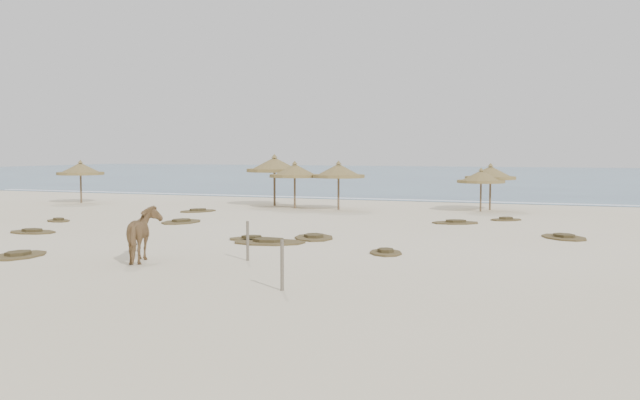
# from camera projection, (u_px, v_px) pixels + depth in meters

# --- Properties ---
(ground) EXTENTS (160.00, 160.00, 0.00)m
(ground) POSITION_uv_depth(u_px,v_px,m) (221.00, 253.00, 23.03)
(ground) COLOR beige
(ground) RESTS_ON ground
(ocean) EXTENTS (200.00, 100.00, 0.01)m
(ocean) POSITION_uv_depth(u_px,v_px,m) (504.00, 176.00, 92.73)
(ocean) COLOR navy
(ocean) RESTS_ON ground
(foam_line) EXTENTS (70.00, 0.60, 0.01)m
(foam_line) POSITION_uv_depth(u_px,v_px,m) (414.00, 200.00, 47.19)
(foam_line) COLOR white
(foam_line) RESTS_ON ground
(palapa_0) EXTENTS (3.68, 3.68, 2.72)m
(palapa_0) POSITION_uv_depth(u_px,v_px,m) (81.00, 169.00, 44.72)
(palapa_0) COLOR brown
(palapa_0) RESTS_ON ground
(palapa_1) EXTENTS (3.89, 3.89, 3.10)m
(palapa_1) POSITION_uv_depth(u_px,v_px,m) (274.00, 166.00, 42.50)
(palapa_1) COLOR brown
(palapa_1) RESTS_ON ground
(palapa_2) EXTENTS (3.14, 3.14, 2.72)m
(palapa_2) POSITION_uv_depth(u_px,v_px,m) (295.00, 171.00, 40.54)
(palapa_2) COLOR brown
(palapa_2) RESTS_ON ground
(palapa_3) EXTENTS (3.12, 3.12, 2.75)m
(palapa_3) POSITION_uv_depth(u_px,v_px,m) (339.00, 172.00, 39.53)
(palapa_3) COLOR brown
(palapa_3) RESTS_ON ground
(palapa_4) EXTENTS (3.37, 3.37, 2.39)m
(palapa_4) POSITION_uv_depth(u_px,v_px,m) (481.00, 177.00, 38.42)
(palapa_4) COLOR brown
(palapa_4) RESTS_ON ground
(palapa_5) EXTENTS (2.88, 2.88, 2.62)m
(palapa_5) POSITION_uv_depth(u_px,v_px,m) (490.00, 173.00, 39.39)
(palapa_5) COLOR brown
(palapa_5) RESTS_ON ground
(horse) EXTENTS (1.65, 2.13, 1.64)m
(horse) POSITION_uv_depth(u_px,v_px,m) (144.00, 235.00, 21.11)
(horse) COLOR olive
(horse) RESTS_ON ground
(fence_post_near) EXTENTS (0.11, 0.11, 1.20)m
(fence_post_near) POSITION_uv_depth(u_px,v_px,m) (248.00, 241.00, 21.37)
(fence_post_near) COLOR #695E4F
(fence_post_near) RESTS_ON ground
(fence_post_far) EXTENTS (0.10, 0.10, 1.21)m
(fence_post_far) POSITION_uv_depth(u_px,v_px,m) (282.00, 265.00, 16.80)
(fence_post_far) COLOR #695E4F
(fence_post_far) RESTS_ON ground
(scrub_0) EXTENTS (2.05, 1.34, 0.16)m
(scrub_0) POSITION_uv_depth(u_px,v_px,m) (32.00, 231.00, 28.66)
(scrub_0) COLOR brown
(scrub_0) RESTS_ON ground
(scrub_1) EXTENTS (1.55, 2.38, 0.16)m
(scrub_1) POSITION_uv_depth(u_px,v_px,m) (181.00, 221.00, 32.70)
(scrub_1) COLOR brown
(scrub_1) RESTS_ON ground
(scrub_2) EXTENTS (1.99, 1.58, 0.16)m
(scrub_2) POSITION_uv_depth(u_px,v_px,m) (252.00, 238.00, 26.40)
(scrub_2) COLOR brown
(scrub_2) RESTS_ON ground
(scrub_3) EXTENTS (2.21, 2.64, 0.16)m
(scrub_3) POSITION_uv_depth(u_px,v_px,m) (314.00, 237.00, 26.81)
(scrub_3) COLOR brown
(scrub_3) RESTS_ON ground
(scrub_4) EXTENTS (1.56, 1.86, 0.16)m
(scrub_4) POSITION_uv_depth(u_px,v_px,m) (386.00, 252.00, 22.86)
(scrub_4) COLOR brown
(scrub_4) RESTS_ON ground
(scrub_5) EXTENTS (2.39, 2.64, 0.16)m
(scrub_5) POSITION_uv_depth(u_px,v_px,m) (564.00, 237.00, 26.86)
(scrub_5) COLOR brown
(scrub_5) RESTS_ON ground
(scrub_6) EXTENTS (2.16, 2.54, 0.16)m
(scrub_6) POSITION_uv_depth(u_px,v_px,m) (198.00, 211.00, 38.53)
(scrub_6) COLOR brown
(scrub_6) RESTS_ON ground
(scrub_7) EXTENTS (2.56, 2.21, 0.16)m
(scrub_7) POSITION_uv_depth(u_px,v_px,m) (455.00, 222.00, 32.33)
(scrub_7) COLOR brown
(scrub_7) RESTS_ON ground
(scrub_8) EXTENTS (1.75, 1.57, 0.16)m
(scrub_8) POSITION_uv_depth(u_px,v_px,m) (58.00, 220.00, 33.26)
(scrub_8) COLOR brown
(scrub_8) RESTS_ON ground
(scrub_9) EXTENTS (2.97, 2.28, 0.16)m
(scrub_9) POSITION_uv_depth(u_px,v_px,m) (269.00, 242.00, 25.47)
(scrub_9) COLOR brown
(scrub_9) RESTS_ON ground
(scrub_10) EXTENTS (1.86, 1.75, 0.16)m
(scrub_10) POSITION_uv_depth(u_px,v_px,m) (506.00, 219.00, 33.72)
(scrub_10) COLOR brown
(scrub_10) RESTS_ON ground
(scrub_11) EXTENTS (1.64, 2.30, 0.16)m
(scrub_11) POSITION_uv_depth(u_px,v_px,m) (18.00, 255.00, 22.23)
(scrub_11) COLOR brown
(scrub_11) RESTS_ON ground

